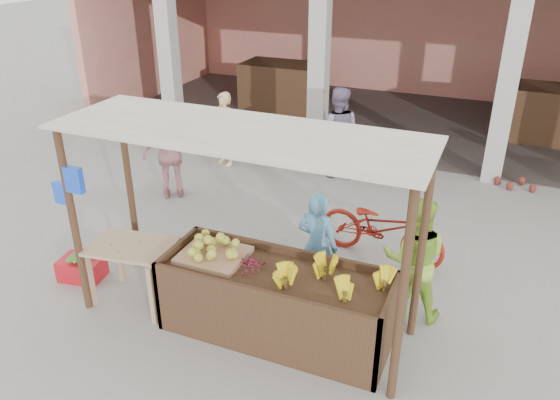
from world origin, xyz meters
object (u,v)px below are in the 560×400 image
at_px(red_crate, 82,268).
at_px(side_table, 132,255).
at_px(motorcycle, 382,226).
at_px(vendor_blue, 317,243).
at_px(vendor_green, 414,256).
at_px(fruit_stall, 276,304).

bearing_deg(red_crate, side_table, -17.23).
xyz_separation_m(side_table, motorcycle, (2.57, 2.22, -0.17)).
height_order(side_table, red_crate, side_table).
relative_size(vendor_blue, motorcycle, 0.81).
xyz_separation_m(red_crate, vendor_green, (4.20, 0.94, 0.67)).
height_order(vendor_blue, vendor_green, vendor_green).
xyz_separation_m(red_crate, motorcycle, (3.57, 2.08, 0.36)).
height_order(vendor_green, motorcycle, vendor_green).
xyz_separation_m(fruit_stall, side_table, (-1.86, -0.11, 0.27)).
height_order(red_crate, vendor_blue, vendor_blue).
bearing_deg(motorcycle, fruit_stall, 169.02).
bearing_deg(vendor_green, red_crate, 3.41).
bearing_deg(vendor_blue, fruit_stall, 84.77).
bearing_deg(fruit_stall, side_table, -176.73).
bearing_deg(fruit_stall, motorcycle, 71.32).
xyz_separation_m(fruit_stall, red_crate, (-2.86, 0.03, -0.26)).
bearing_deg(side_table, motorcycle, 32.37).
xyz_separation_m(side_table, red_crate, (-1.00, 0.14, -0.53)).
bearing_deg(side_table, vendor_green, 10.15).
relative_size(fruit_stall, side_table, 2.39).
relative_size(side_table, vendor_blue, 0.70).
xyz_separation_m(fruit_stall, motorcycle, (0.71, 2.11, 0.10)).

